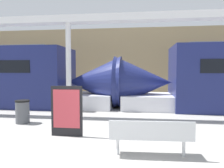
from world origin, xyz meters
TOP-DOWN VIEW (x-y plane):
  - ground_plane at (0.00, 0.00)m, footprint 60.00×60.00m
  - station_wall at (0.00, 11.77)m, footprint 56.00×0.20m
  - bench_near at (1.24, 0.45)m, footprint 1.85×0.53m
  - trash_bin at (-3.23, 2.98)m, footprint 0.51×0.51m
  - poster_board at (-1.11, 1.68)m, footprint 0.92×0.07m
  - support_column_near at (-1.92, 4.24)m, footprint 0.22×0.22m
  - canopy_beam at (-1.92, 4.24)m, footprint 28.00×0.60m

SIDE VIEW (x-z plane):
  - ground_plane at x=0.00m, z-range 0.00..0.00m
  - trash_bin at x=-3.23m, z-range 0.00..0.84m
  - bench_near at x=1.24m, z-range 0.08..0.91m
  - poster_board at x=-1.11m, z-range 0.01..1.47m
  - support_column_near at x=-1.92m, z-range 0.00..3.80m
  - station_wall at x=0.00m, z-range 0.00..5.00m
  - canopy_beam at x=-1.92m, z-range 3.80..4.08m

